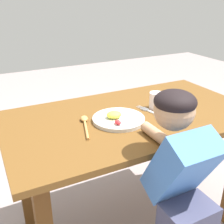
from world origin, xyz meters
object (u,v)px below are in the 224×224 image
Objects in this scene: plate at (118,119)px; fork at (151,112)px; person at (180,206)px; spoon at (85,122)px; drinking_cup at (156,101)px.

plate is 1.25× the size of fork.
plate is at bearing 97.84° from person.
person reaches higher than spoon.
plate is 0.21m from fork.
fork is 0.52m from person.
spoon reaches higher than fork.
plate reaches higher than spoon.
fork is 0.08m from drinking_cup.
drinking_cup reaches higher than plate.
person reaches higher than drinking_cup.
spoon is 0.57m from person.
spoon is at bearing 74.21° from fork.
plate is 1.14× the size of spoon.
plate is 0.27m from drinking_cup.
fork is 0.21× the size of person.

